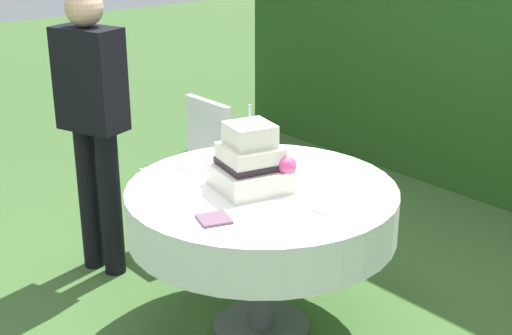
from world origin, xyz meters
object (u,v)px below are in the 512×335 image
at_px(serving_plate_near, 191,164).
at_px(napkin_stack, 214,219).
at_px(standing_person, 93,115).
at_px(wedding_cake, 251,163).
at_px(serving_plate_left, 325,208).
at_px(garden_chair, 196,159).
at_px(serving_plate_far, 280,154).
at_px(cake_table, 262,211).

distance_m(serving_plate_near, napkin_stack, 0.68).
bearing_deg(napkin_stack, standing_person, 174.89).
height_order(wedding_cake, serving_plate_left, wedding_cake).
bearing_deg(garden_chair, serving_plate_far, 2.26).
bearing_deg(serving_plate_left, garden_chair, 167.74).
height_order(cake_table, standing_person, standing_person).
distance_m(cake_table, wedding_cake, 0.25).
xyz_separation_m(wedding_cake, serving_plate_far, (-0.25, 0.41, -0.12)).
xyz_separation_m(cake_table, serving_plate_far, (-0.28, 0.37, 0.12)).
height_order(serving_plate_near, serving_plate_left, same).
bearing_deg(napkin_stack, wedding_cake, 116.30).
bearing_deg(standing_person, garden_chair, 84.83).
distance_m(serving_plate_near, garden_chair, 0.73).
bearing_deg(standing_person, serving_plate_near, 18.85).
xyz_separation_m(serving_plate_far, standing_person, (-0.78, -0.66, 0.16)).
bearing_deg(garden_chair, napkin_stack, -32.69).
bearing_deg(cake_table, garden_chair, 161.05).
xyz_separation_m(serving_plate_far, napkin_stack, (0.43, -0.77, 0.00)).
relative_size(cake_table, standing_person, 0.80).
height_order(serving_plate_near, serving_plate_far, same).
height_order(napkin_stack, standing_person, standing_person).
relative_size(serving_plate_left, napkin_stack, 0.93).
xyz_separation_m(serving_plate_left, napkin_stack, (-0.22, -0.44, 0.00)).
bearing_deg(cake_table, serving_plate_left, 7.24).
bearing_deg(napkin_stack, serving_plate_far, 119.11).
distance_m(cake_table, serving_plate_far, 0.48).
height_order(garden_chair, standing_person, standing_person).
xyz_separation_m(wedding_cake, serving_plate_left, (0.39, 0.09, -0.12)).
height_order(wedding_cake, garden_chair, wedding_cake).
bearing_deg(serving_plate_left, serving_plate_far, 153.25).
height_order(wedding_cake, standing_person, standing_person).
height_order(serving_plate_far, serving_plate_left, same).
bearing_deg(serving_plate_near, cake_table, 9.78).
bearing_deg(napkin_stack, serving_plate_left, 63.34).
height_order(serving_plate_near, napkin_stack, same).
xyz_separation_m(serving_plate_near, napkin_stack, (0.60, -0.31, 0.00)).
xyz_separation_m(cake_table, garden_chair, (-1.00, 0.34, -0.10)).
bearing_deg(garden_chair, serving_plate_near, -37.61).
xyz_separation_m(napkin_stack, standing_person, (-1.21, 0.11, 0.16)).
relative_size(garden_chair, standing_person, 0.56).
relative_size(cake_table, wedding_cake, 3.18).
relative_size(serving_plate_left, garden_chair, 0.14).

